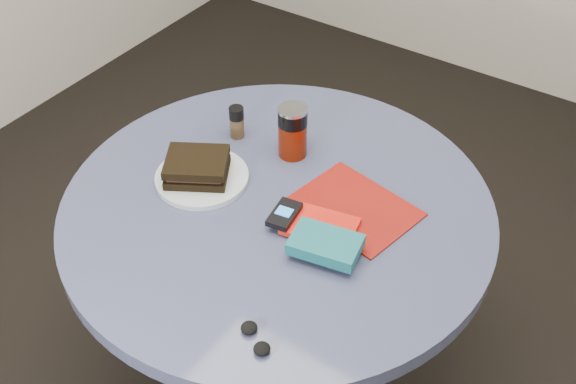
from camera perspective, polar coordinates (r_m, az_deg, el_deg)
The scene contains 10 objects.
table at distance 1.77m, azimuth -0.81°, elevation -4.83°, with size 1.00×1.00×0.75m.
plate at distance 1.73m, azimuth -6.81°, elevation 1.14°, with size 0.22×0.22×0.01m, color silver.
sandwich at distance 1.71m, azimuth -7.21°, elevation 1.97°, with size 0.19×0.18×0.05m.
soda_can at distance 1.76m, azimuth 0.36°, elevation 4.80°, with size 0.09×0.09×0.14m.
pepper_grinder at distance 1.84m, azimuth -4.07°, elevation 5.55°, with size 0.04×0.04×0.09m.
magazine at distance 1.65m, azimuth 5.27°, elevation -1.23°, with size 0.27×0.20×0.00m, color maroon.
red_book at distance 1.59m, azimuth 2.55°, elevation -2.71°, with size 0.16×0.10×0.01m, color red.
novel at distance 1.52m, azimuth 2.98°, elevation -4.16°, with size 0.15×0.09×0.03m, color #145861.
mp3_player at distance 1.59m, azimuth -0.30°, elevation -1.76°, with size 0.06×0.10×0.02m.
headphones at distance 1.39m, azimuth -2.59°, elevation -11.47°, with size 0.09×0.07×0.02m.
Camera 1 is at (0.70, -1.01, 1.86)m, focal length 45.00 mm.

